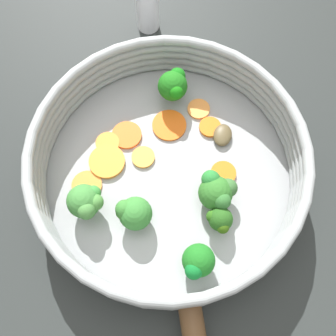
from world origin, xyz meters
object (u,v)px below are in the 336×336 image
Objects in this scene: skillet at (168,174)px; broccoli_floret_4 at (173,85)px; broccoli_floret_5 at (217,191)px; carrot_slice_4 at (107,162)px; carrot_slice_5 at (199,109)px; carrot_slice_6 at (108,143)px; broccoli_floret_2 at (197,263)px; mushroom_piece_0 at (223,135)px; broccoli_floret_3 at (86,202)px; carrot_slice_8 at (127,135)px; carrot_slice_7 at (223,173)px; carrot_slice_2 at (141,160)px; carrot_slice_1 at (169,125)px; carrot_slice_3 at (210,127)px; broccoli_floret_0 at (134,213)px; carrot_slice_0 at (87,185)px; broccoli_floret_1 at (220,220)px.

broccoli_floret_4 reaches higher than skillet.
carrot_slice_4 is at bearing 103.10° from broccoli_floret_5.
carrot_slice_5 is 0.61× the size of broccoli_floret_4.
carrot_slice_6 is (-0.01, 0.09, 0.01)m from skillet.
broccoli_floret_2 is 0.17m from mushroom_piece_0.
broccoli_floret_3 reaches higher than broccoli_floret_5.
carrot_slice_6 is at bearing 148.37° from carrot_slice_8.
carrot_slice_7 is at bearing 13.85° from broccoli_floret_2.
carrot_slice_5 is at bearing 48.93° from carrot_slice_7.
carrot_slice_5 is 0.77× the size of carrot_slice_8.
broccoli_floret_3 is at bearing 168.32° from carrot_slice_2.
broccoli_floret_2 is (-0.07, -0.18, 0.02)m from carrot_slice_6.
skillet is 9.90× the size of carrot_slice_7.
carrot_slice_7 is 0.05m from mushroom_piece_0.
broccoli_floret_2 reaches higher than carrot_slice_1.
carrot_slice_1 is 0.10m from carrot_slice_4.
carrot_slice_6 is (0.02, 0.01, -0.00)m from carrot_slice_4.
mushroom_piece_0 is at bearing -23.08° from skillet.
carrot_slice_3 is 0.07m from carrot_slice_7.
carrot_slice_6 is (-0.09, 0.10, 0.00)m from carrot_slice_3.
carrot_slice_2 is 0.05m from carrot_slice_6.
mushroom_piece_0 is (0.05, 0.03, 0.00)m from carrot_slice_7.
broccoli_floret_2 is at bearing -165.29° from broccoli_floret_5.
broccoli_floret_0 is 0.16m from mushroom_piece_0.
skillet is 10.94× the size of carrot_slice_3.
skillet is at bearing -48.04° from carrot_slice_0.
carrot_slice_1 is at bearing -18.89° from carrot_slice_0.
carrot_slice_8 reaches higher than carrot_slice_1.
carrot_slice_1 is 0.06m from carrot_slice_8.
broccoli_floret_3 is (-0.07, 0.14, 0.01)m from broccoli_floret_1.
broccoli_floret_5 reaches higher than carrot_slice_0.
carrot_slice_7 is 0.75× the size of broccoli_floret_2.
skillet is 0.10m from carrot_slice_0.
broccoli_floret_3 is 0.98× the size of broccoli_floret_4.
carrot_slice_4 is (-0.03, 0.07, 0.01)m from skillet.
carrot_slice_1 is 1.53× the size of carrot_slice_2.
carrot_slice_5 is at bearing -13.47° from carrot_slice_2.
carrot_slice_4 and carrot_slice_7 have the same top height.
carrot_slice_7 is at bearing -81.50° from carrot_slice_8.
carrot_slice_1 is at bearing 41.52° from broccoli_floret_2.
broccoli_floret_1 is 0.16m from broccoli_floret_3.
carrot_slice_6 is (-0.07, 0.05, 0.00)m from carrot_slice_1.
carrot_slice_7 is 0.86× the size of broccoli_floret_1.
carrot_slice_2 is at bearing 111.78° from carrot_slice_7.
carrot_slice_0 is 0.77× the size of broccoli_floret_4.
carrot_slice_5 is 0.66× the size of broccoli_floret_5.
broccoli_floret_3 is (-0.01, 0.15, 0.00)m from broccoli_floret_2.
carrot_slice_4 is at bearing 135.65° from mushroom_piece_0.
carrot_slice_2 is at bearing 58.61° from broccoli_floret_2.
mushroom_piece_0 is (0.15, -0.04, -0.02)m from broccoli_floret_0.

